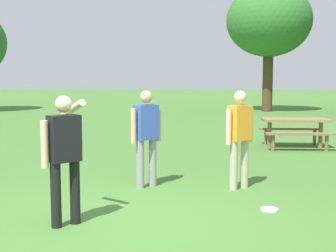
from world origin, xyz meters
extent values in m
plane|color=#447530|center=(0.00, 0.00, 0.00)|extent=(120.00, 120.00, 0.00)
cylinder|color=#B7AD93|center=(1.81, 2.04, 0.41)|extent=(0.13, 0.13, 0.82)
cylinder|color=#B7AD93|center=(1.61, 1.87, 0.41)|extent=(0.13, 0.13, 0.82)
cube|color=orange|center=(1.71, 1.95, 1.11)|extent=(0.43, 0.41, 0.58)
sphere|color=beige|center=(1.71, 1.95, 1.53)|extent=(0.21, 0.21, 0.21)
cylinder|color=beige|center=(1.91, 2.12, 1.06)|extent=(0.09, 0.09, 0.58)
cylinder|color=beige|center=(1.51, 1.79, 1.06)|extent=(0.09, 0.09, 0.58)
cylinder|color=black|center=(-0.80, -0.15, 0.41)|extent=(0.13, 0.13, 0.82)
cylinder|color=black|center=(-0.60, 0.02, 0.41)|extent=(0.13, 0.13, 0.82)
cube|color=black|center=(-0.70, -0.07, 1.11)|extent=(0.43, 0.41, 0.58)
sphere|color=beige|center=(-0.70, -0.07, 1.53)|extent=(0.21, 0.21, 0.21)
cylinder|color=beige|center=(-0.90, -0.23, 1.06)|extent=(0.09, 0.09, 0.58)
cylinder|color=beige|center=(-0.67, 0.31, 1.45)|extent=(0.44, 0.50, 0.28)
cylinder|color=gray|center=(0.26, 2.10, 0.41)|extent=(0.13, 0.13, 0.82)
cylinder|color=gray|center=(0.06, 1.93, 0.41)|extent=(0.13, 0.13, 0.82)
cube|color=#3856B7|center=(0.16, 2.01, 1.11)|extent=(0.43, 0.41, 0.58)
sphere|color=tan|center=(0.16, 2.01, 1.53)|extent=(0.21, 0.21, 0.21)
cylinder|color=tan|center=(0.36, 2.18, 1.06)|extent=(0.09, 0.09, 0.58)
cylinder|color=tan|center=(-0.04, 1.85, 1.06)|extent=(0.09, 0.09, 0.58)
cylinder|color=white|center=(2.00, 0.69, 0.01)|extent=(0.25, 0.25, 0.03)
cube|color=olive|center=(3.71, 6.49, 0.74)|extent=(1.72, 0.80, 0.06)
cube|color=olive|center=(3.70, 5.91, 0.44)|extent=(1.71, 0.30, 0.05)
cube|color=olive|center=(3.73, 7.07, 0.44)|extent=(1.71, 0.30, 0.05)
cylinder|color=olive|center=(3.05, 6.50, 0.35)|extent=(0.11, 0.11, 0.71)
cylinder|color=olive|center=(3.04, 5.92, 0.21)|extent=(0.09, 0.09, 0.41)
cylinder|color=olive|center=(3.06, 7.08, 0.21)|extent=(0.09, 0.09, 0.41)
cylinder|color=olive|center=(4.38, 6.47, 0.35)|extent=(0.11, 0.11, 0.71)
cylinder|color=olive|center=(4.36, 5.89, 0.21)|extent=(0.09, 0.09, 0.41)
cylinder|color=olive|center=(4.39, 7.05, 0.21)|extent=(0.09, 0.09, 0.41)
cylinder|color=#4C3823|center=(5.25, 19.27, 1.78)|extent=(0.54, 0.54, 3.56)
ellipsoid|color=#33702D|center=(5.25, 19.27, 4.78)|extent=(4.46, 4.46, 3.79)
camera|label=1|loc=(0.78, -5.74, 1.88)|focal=49.82mm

